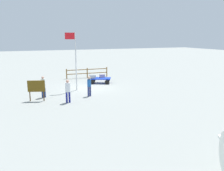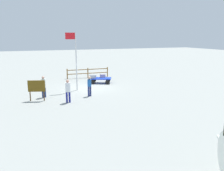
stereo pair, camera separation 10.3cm
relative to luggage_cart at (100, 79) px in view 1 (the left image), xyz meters
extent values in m
plane|color=gray|center=(1.65, 1.57, -0.42)|extent=(120.00, 120.00, 0.00)
cube|color=#1533BE|center=(-0.02, 0.01, 0.08)|extent=(2.42, 1.91, 0.10)
cube|color=#1533BE|center=(0.91, -0.42, 0.08)|extent=(0.52, 0.99, 0.10)
cylinder|color=black|center=(0.90, 0.21, -0.20)|extent=(0.45, 0.30, 0.44)
cylinder|color=black|center=(0.42, -0.83, -0.20)|extent=(0.45, 0.30, 0.44)
cylinder|color=black|center=(-0.46, 0.85, -0.20)|extent=(0.45, 0.30, 0.44)
cylinder|color=black|center=(-0.95, -0.19, -0.20)|extent=(0.45, 0.30, 0.44)
cube|color=gray|center=(0.76, -0.06, 0.30)|extent=(0.66, 0.42, 0.35)
cube|color=gray|center=(-0.35, -0.23, 0.29)|extent=(0.52, 0.40, 0.33)
cylinder|color=navy|center=(4.40, 5.87, -0.02)|extent=(0.14, 0.14, 0.80)
cylinder|color=navy|center=(4.60, 5.86, -0.02)|extent=(0.14, 0.14, 0.80)
cylinder|color=silver|center=(4.50, 5.87, 0.72)|extent=(0.36, 0.36, 0.67)
sphere|color=tan|center=(4.50, 5.87, 1.17)|extent=(0.22, 0.22, 0.22)
cylinder|color=navy|center=(2.45, 4.65, -0.01)|extent=(0.14, 0.14, 0.81)
cylinder|color=navy|center=(2.63, 4.73, -0.01)|extent=(0.14, 0.14, 0.81)
cylinder|color=#1E58A9|center=(2.54, 4.69, 0.67)|extent=(0.41, 0.41, 0.57)
sphere|color=tan|center=(2.54, 4.69, 1.08)|extent=(0.25, 0.25, 0.25)
cylinder|color=navy|center=(5.89, 3.68, -0.02)|extent=(0.14, 0.14, 0.80)
cylinder|color=navy|center=(6.07, 3.76, -0.02)|extent=(0.14, 0.14, 0.80)
cylinder|color=silver|center=(5.98, 3.72, 0.73)|extent=(0.45, 0.45, 0.70)
sphere|color=tan|center=(5.98, 3.72, 1.18)|extent=(0.21, 0.21, 0.21)
cylinder|color=silver|center=(2.96, 2.21, 2.15)|extent=(0.10, 0.10, 5.14)
cube|color=red|center=(3.42, 2.21, 4.34)|extent=(0.82, 0.06, 0.56)
cylinder|color=#4C3319|center=(6.08, 4.70, -0.07)|extent=(0.08, 0.08, 0.71)
cylinder|color=#4C3319|center=(7.04, 4.37, -0.07)|extent=(0.08, 0.08, 0.71)
cube|color=#5C4311|center=(6.56, 4.54, 0.71)|extent=(1.22, 0.46, 0.85)
cylinder|color=brown|center=(-2.11, -3.47, 0.15)|extent=(0.12, 0.12, 1.13)
cylinder|color=brown|center=(0.28, -3.57, 0.15)|extent=(0.12, 0.12, 1.13)
cylinder|color=brown|center=(2.66, -3.68, 0.15)|extent=(0.12, 0.12, 1.13)
cube|color=brown|center=(0.28, -3.57, 0.55)|extent=(4.77, 0.29, 0.08)
cube|color=brown|center=(0.28, -3.57, 0.09)|extent=(4.77, 0.29, 0.08)
camera|label=1|loc=(7.74, 22.17, 4.35)|focal=37.29mm
camera|label=2|loc=(7.64, 22.21, 4.35)|focal=37.29mm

